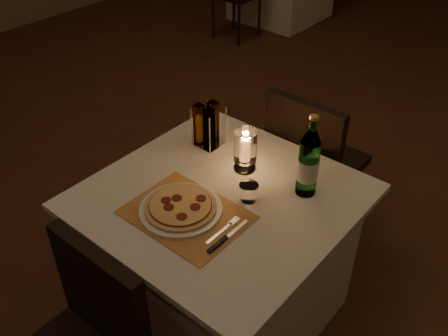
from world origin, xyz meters
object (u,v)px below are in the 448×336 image
Objects in this scene: main_table at (221,258)px; chair_far at (311,155)px; tumbler at (249,193)px; water_bottle at (308,163)px; pizza at (180,206)px; plate at (181,209)px; hurricane_candle at (245,148)px.

main_table is 0.74m from chair_far.
tumbler is (0.11, -0.67, 0.23)m from chair_far.
water_bottle is (0.25, -0.48, 0.33)m from chair_far.
water_bottle is (0.30, 0.41, 0.12)m from pizza.
hurricane_candle reaches higher than plate.
pizza is at bearing -126.20° from water_bottle.
water_bottle reaches higher than plate.
water_bottle is at bearing 6.84° from hurricane_candle.
chair_far is 3.21× the size of pizza.
chair_far is at bearing 90.00° from main_table.
main_table is at bearing 74.48° from plate.
tumbler is (0.16, 0.22, 0.01)m from pizza.
chair_far is at bearing 99.14° from tumbler.
chair_far is at bearing 86.80° from plate.
chair_far is 2.54× the size of water_bottle.
chair_far is 0.92m from pizza.
water_bottle reaches higher than main_table.
plate is 4.14× the size of tumbler.
water_bottle is 1.89× the size of hurricane_candle.
hurricane_candle is at bearing 87.40° from pizza.
chair_far is 2.81× the size of plate.
main_table is 2.82× the size of water_bottle.
chair_far is 11.64× the size of tumbler.
hurricane_candle is (-0.28, -0.03, -0.03)m from water_bottle.
pizza reaches higher than plate.
chair_far is at bearing 86.81° from pizza.
pizza is 3.62× the size of tumbler.
pizza is at bearing -125.54° from tumbler.
hurricane_candle is (0.02, 0.38, 0.08)m from pizza.
plate is 0.27m from tumbler.
chair_far is 4.78× the size of hurricane_candle.
hurricane_candle is at bearing -93.63° from chair_far.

